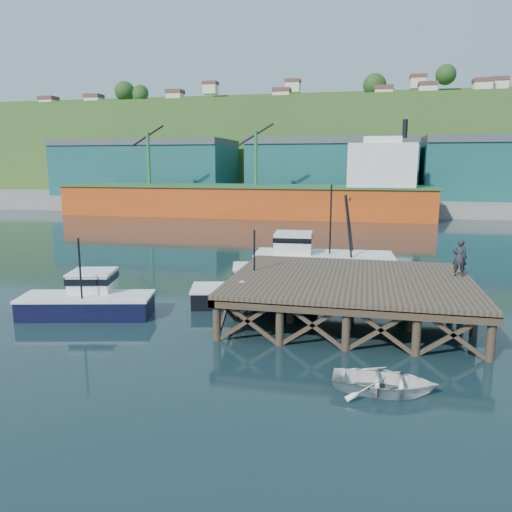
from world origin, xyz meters
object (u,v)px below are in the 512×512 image
(boat_black, at_px, (254,290))
(dockworker, at_px, (460,258))
(dinghy, at_px, (384,382))
(trawler, at_px, (320,257))
(boat_navy, at_px, (88,299))

(boat_black, bearing_deg, dockworker, -13.98)
(dinghy, xyz_separation_m, dockworker, (3.94, 9.87, 2.72))
(trawler, height_order, dinghy, trawler)
(dinghy, bearing_deg, boat_black, 36.19)
(boat_black, distance_m, trawler, 8.44)
(dockworker, bearing_deg, trawler, -38.55)
(boat_navy, relative_size, dockworker, 3.67)
(boat_navy, xyz_separation_m, boat_black, (8.03, 3.92, -0.05))
(boat_navy, distance_m, boat_black, 8.93)
(boat_black, bearing_deg, boat_navy, -167.55)
(boat_navy, distance_m, dinghy, 16.06)
(dinghy, relative_size, dockworker, 1.87)
(trawler, xyz_separation_m, dinghy, (3.82, -17.81, -0.95))
(trawler, distance_m, dockworker, 11.24)
(boat_black, height_order, trawler, trawler)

